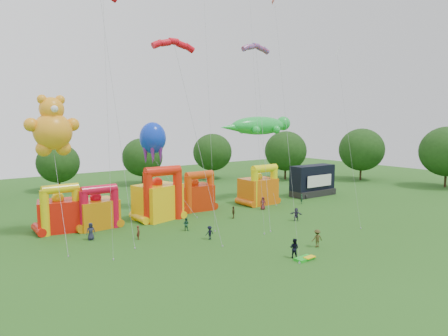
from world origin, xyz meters
TOP-DOWN VIEW (x-y plane):
  - ground at (0.00, 0.00)m, footprint 160.00×160.00m
  - tree_ring at (-1.16, 0.60)m, footprint 121.70×123.78m
  - bouncy_castle_0 at (-15.13, 28.20)m, footprint 5.26×4.56m
  - bouncy_castle_1 at (-10.94, 27.13)m, footprint 5.07×4.21m
  - bouncy_castle_2 at (-2.74, 26.58)m, footprint 6.49×5.70m
  - bouncy_castle_3 at (4.15, 28.34)m, footprint 5.41×4.55m
  - bouncy_castle_4 at (14.57, 25.95)m, footprint 5.21×4.19m
  - stage_trailer at (26.89, 25.79)m, footprint 8.61×3.43m
  - teddy_bear_kite at (-16.02, 24.47)m, footprint 5.91×10.40m
  - gecko_kite at (16.76, 27.78)m, footprint 14.59×8.18m
  - octopus_kite at (0.23, 29.74)m, footprint 4.23×10.59m
  - parafoil_kites at (1.97, 16.47)m, footprint 23.80×12.07m
  - diamond_kites at (0.70, 15.11)m, footprint 31.18×20.08m
  - folded_kite_bundle at (1.22, 4.03)m, footprint 2.04×1.16m
  - spectator_0 at (-13.25, 22.43)m, footprint 1.08×0.84m
  - spectator_1 at (-8.88, 19.56)m, footprint 0.47×0.63m
  - spectator_2 at (-2.74, 19.51)m, footprint 0.94×0.96m
  - spectator_3 at (-2.47, 14.83)m, footprint 1.00×0.59m
  - spectator_4 at (5.53, 20.89)m, footprint 0.99×0.94m
  - spectator_5 at (11.44, 14.94)m, footprint 1.36×1.61m
  - spectator_6 at (12.31, 22.50)m, footprint 1.12×0.99m
  - spectator_7 at (20.18, 22.06)m, footprint 0.65×0.64m
  - spectator_8 at (0.78, 5.03)m, footprint 1.04×1.15m
  - spectator_9 at (5.11, 5.93)m, footprint 1.36×0.98m

SIDE VIEW (x-z plane):
  - ground at x=0.00m, z-range 0.00..0.00m
  - folded_kite_bundle at x=1.22m, z-range -0.02..0.29m
  - spectator_7 at x=20.18m, z-range 0.00..1.52m
  - spectator_3 at x=-2.47m, z-range 0.00..1.54m
  - spectator_2 at x=-2.74m, z-range 0.00..1.56m
  - spectator_1 at x=-8.88m, z-range 0.00..1.58m
  - spectator_4 at x=5.53m, z-range 0.00..1.64m
  - spectator_5 at x=11.44m, z-range 0.00..1.74m
  - spectator_9 at x=5.11m, z-range 0.00..1.89m
  - spectator_6 at x=12.31m, z-range 0.00..1.92m
  - spectator_8 at x=0.78m, z-range 0.00..1.93m
  - spectator_0 at x=-13.25m, z-range 0.00..1.95m
  - bouncy_castle_1 at x=-10.94m, z-range -0.65..4.85m
  - bouncy_castle_0 at x=-15.13m, z-range -0.69..5.16m
  - bouncy_castle_3 at x=4.15m, z-range -0.71..5.21m
  - bouncy_castle_4 at x=14.57m, z-range -0.77..5.62m
  - stage_trailer at x=26.89m, z-range -0.10..5.32m
  - bouncy_castle_2 at x=-2.74m, z-range -0.89..6.40m
  - octopus_kite at x=0.23m, z-range -0.51..12.55m
  - tree_ring at x=-1.16m, z-range 0.22..12.30m
  - teddy_bear_kite at x=-16.02m, z-range 0.70..16.84m
  - gecko_kite at x=16.76m, z-range 2.71..16.69m
  - parafoil_kites at x=1.97m, z-range -2.32..25.72m
  - diamond_kites at x=0.70m, z-range -4.08..36.83m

